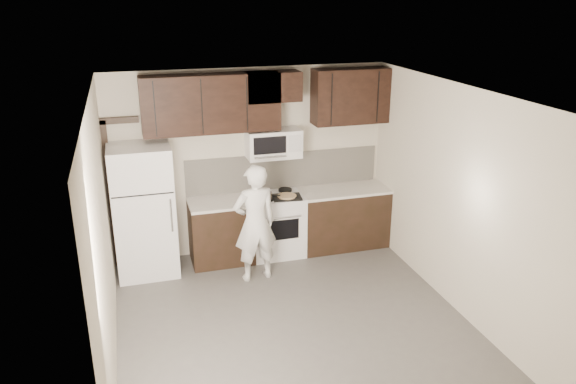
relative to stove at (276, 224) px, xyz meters
name	(u,v)px	position (x,y,z in m)	size (l,w,h in m)	color
floor	(295,326)	(-0.30, -1.94, -0.46)	(4.50, 4.50, 0.00)	#555350
back_wall	(250,162)	(-0.30, 0.31, 0.89)	(4.00, 4.00, 0.00)	beige
ceiling	(297,95)	(-0.30, -1.94, 2.24)	(4.50, 4.50, 0.00)	white
counter_run	(296,222)	(0.30, 0.00, 0.00)	(2.95, 0.64, 0.91)	black
stove	(276,224)	(0.00, 0.00, 0.00)	(0.76, 0.66, 0.94)	white
backsplash	(284,170)	(0.20, 0.30, 0.72)	(2.90, 0.02, 0.54)	beige
upper_cabinets	(266,99)	(-0.09, 0.14, 1.82)	(3.48, 0.35, 0.78)	black
microwave	(273,144)	(0.00, 0.12, 1.19)	(0.76, 0.42, 0.40)	white
refrigerator	(144,211)	(-1.85, -0.05, 0.44)	(0.80, 0.76, 1.80)	white
door_trim	(112,181)	(-2.22, 0.27, 0.79)	(0.50, 0.08, 2.12)	black
saucepan	(266,196)	(-0.18, -0.15, 0.51)	(0.27, 0.17, 0.15)	silver
baking_tray	(287,197)	(0.12, -0.14, 0.46)	(0.40, 0.30, 0.02)	black
pizza	(287,196)	(0.12, -0.14, 0.48)	(0.27, 0.27, 0.02)	#C4B484
person	(255,223)	(-0.46, -0.66, 0.34)	(0.59, 0.38, 1.61)	white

